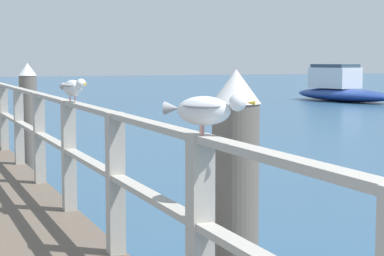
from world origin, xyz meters
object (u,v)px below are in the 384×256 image
(seagull_background, at_px, (73,87))
(dock_piling_far, at_px, (29,121))
(seagull_foreground, at_px, (205,109))
(boat_2, at_px, (340,89))
(dock_piling_near, at_px, (235,227))

(seagull_background, bearing_deg, dock_piling_far, -106.58)
(dock_piling_far, distance_m, seagull_background, 5.03)
(dock_piling_far, xyz_separation_m, seagull_background, (-0.38, -4.96, 0.74))
(seagull_foreground, height_order, seagull_background, same)
(seagull_foreground, relative_size, seagull_background, 0.85)
(dock_piling_far, height_order, boat_2, dock_piling_far)
(dock_piling_far, xyz_separation_m, boat_2, (16.89, 15.72, -0.38))
(dock_piling_far, relative_size, boat_2, 0.31)
(seagull_foreground, xyz_separation_m, boat_2, (17.26, 23.68, -1.12))
(dock_piling_far, bearing_deg, seagull_background, -94.36)
(seagull_background, bearing_deg, boat_2, -142.08)
(dock_piling_near, distance_m, dock_piling_far, 7.55)
(dock_piling_near, relative_size, seagull_foreground, 4.70)
(dock_piling_far, bearing_deg, seagull_foreground, -92.69)
(dock_piling_near, xyz_separation_m, seagull_background, (-0.38, 2.59, 0.74))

